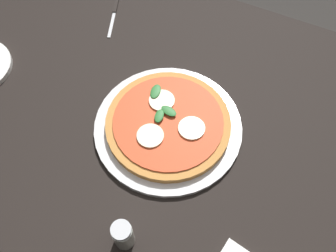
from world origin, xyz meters
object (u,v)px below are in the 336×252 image
pepper_shaker (123,235)px  pizza (168,123)px  serving_tray (168,127)px  dining_table (172,133)px  knife (114,11)px

pepper_shaker → pizza: bearing=97.4°
serving_tray → pizza: 0.02m
dining_table → knife: bearing=141.3°
pizza → knife: size_ratio=1.89×
dining_table → serving_tray: bearing=-79.1°
pizza → knife: (-0.32, 0.29, -0.02)m
dining_table → pizza: 0.13m
knife → pepper_shaker: pepper_shaker is taller
dining_table → knife: knife is taller
pizza → pepper_shaker: pepper_shaker is taller
knife → pepper_shaker: (0.36, -0.58, 0.04)m
serving_tray → pepper_shaker: pepper_shaker is taller
pepper_shaker → serving_tray: bearing=97.4°
serving_tray → knife: size_ratio=2.25×
pizza → knife: 0.44m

